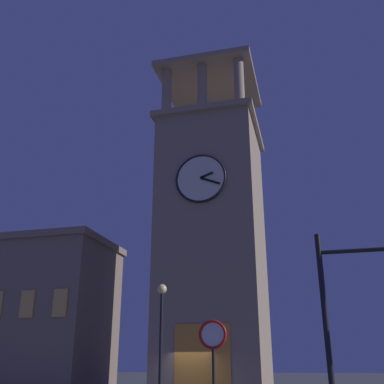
{
  "coord_description": "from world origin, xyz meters",
  "views": [
    {
      "loc": [
        -6.83,
        24.99,
        1.79
      ],
      "look_at": [
        0.85,
        -4.88,
        13.47
      ],
      "focal_mm": 42.89,
      "sensor_mm": 36.0,
      "label": 1
    }
  ],
  "objects_px": {
    "clocktower": "(213,243)",
    "street_lamp": "(161,320)",
    "no_horn_sign": "(213,344)",
    "traffic_signal_near": "(380,294)"
  },
  "relations": [
    {
      "from": "clocktower",
      "to": "street_lamp",
      "type": "distance_m",
      "value": 11.37
    },
    {
      "from": "traffic_signal_near",
      "to": "no_horn_sign",
      "type": "distance_m",
      "value": 4.7
    },
    {
      "from": "clocktower",
      "to": "traffic_signal_near",
      "type": "bearing_deg",
      "value": 115.77
    },
    {
      "from": "street_lamp",
      "to": "no_horn_sign",
      "type": "distance_m",
      "value": 8.48
    },
    {
      "from": "clocktower",
      "to": "traffic_signal_near",
      "type": "height_order",
      "value": "clocktower"
    },
    {
      "from": "clocktower",
      "to": "no_horn_sign",
      "type": "distance_m",
      "value": 18.9
    },
    {
      "from": "street_lamp",
      "to": "no_horn_sign",
      "type": "height_order",
      "value": "street_lamp"
    },
    {
      "from": "street_lamp",
      "to": "traffic_signal_near",
      "type": "bearing_deg",
      "value": 140.83
    },
    {
      "from": "traffic_signal_near",
      "to": "no_horn_sign",
      "type": "xyz_separation_m",
      "value": [
        4.49,
        0.57,
        -1.24
      ]
    },
    {
      "from": "clocktower",
      "to": "street_lamp",
      "type": "xyz_separation_m",
      "value": [
        0.42,
        9.68,
        -5.95
      ]
    }
  ]
}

